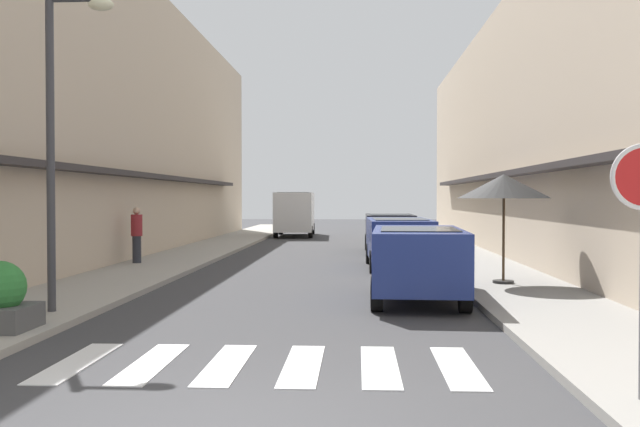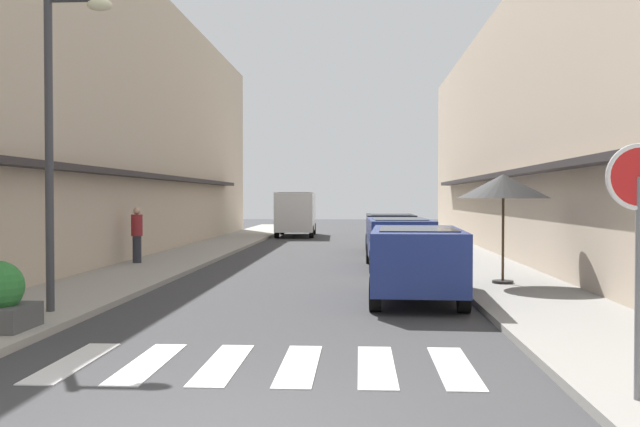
# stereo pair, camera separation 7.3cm
# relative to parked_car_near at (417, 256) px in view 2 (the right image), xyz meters

# --- Properties ---
(ground_plane) EXTENTS (90.94, 90.94, 0.00)m
(ground_plane) POSITION_rel_parked_car_near_xyz_m (-2.36, 8.50, -0.92)
(ground_plane) COLOR #38383A
(sidewalk_left) EXTENTS (2.59, 57.87, 0.12)m
(sidewalk_left) POSITION_rel_parked_car_near_xyz_m (-7.07, 8.50, -0.86)
(sidewalk_left) COLOR #9E998E
(sidewalk_left) RESTS_ON ground_plane
(sidewalk_right) EXTENTS (2.59, 57.87, 0.12)m
(sidewalk_right) POSITION_rel_parked_car_near_xyz_m (2.34, 8.50, -0.86)
(sidewalk_right) COLOR gray
(sidewalk_right) RESTS_ON ground_plane
(building_row_left) EXTENTS (5.50, 39.20, 9.59)m
(building_row_left) POSITION_rel_parked_car_near_xyz_m (-10.86, 9.57, 3.87)
(building_row_left) COLOR #C6B299
(building_row_left) RESTS_ON ground_plane
(building_row_right) EXTENTS (5.50, 39.20, 8.73)m
(building_row_right) POSITION_rel_parked_car_near_xyz_m (6.13, 9.57, 3.44)
(building_row_right) COLOR #C6B299
(building_row_right) RESTS_ON ground_plane
(crosswalk) EXTENTS (5.20, 2.20, 0.01)m
(crosswalk) POSITION_rel_parked_car_near_xyz_m (-2.36, -5.47, -0.91)
(crosswalk) COLOR silver
(crosswalk) RESTS_ON ground_plane
(parked_car_near) EXTENTS (1.96, 4.11, 1.47)m
(parked_car_near) POSITION_rel_parked_car_near_xyz_m (0.00, 0.00, 0.00)
(parked_car_near) COLOR navy
(parked_car_near) RESTS_ON ground_plane
(parked_car_mid) EXTENTS (1.88, 4.42, 1.47)m
(parked_car_mid) POSITION_rel_parked_car_near_xyz_m (-0.00, 6.63, 0.00)
(parked_car_mid) COLOR navy
(parked_car_mid) RESTS_ON ground_plane
(parked_car_far) EXTENTS (1.81, 4.02, 1.47)m
(parked_car_far) POSITION_rel_parked_car_near_xyz_m (-0.00, 12.54, -0.00)
(parked_car_far) COLOR black
(parked_car_far) RESTS_ON ground_plane
(delivery_van) EXTENTS (2.15, 5.46, 2.37)m
(delivery_van) POSITION_rel_parked_car_near_xyz_m (-4.58, 23.77, 0.48)
(delivery_van) COLOR silver
(delivery_van) RESTS_ON ground_plane
(round_street_sign) EXTENTS (0.65, 0.07, 2.48)m
(round_street_sign) POSITION_rel_parked_car_near_xyz_m (1.55, -7.16, 1.10)
(round_street_sign) COLOR slate
(round_street_sign) RESTS_ON sidewalk_right
(street_lamp) EXTENTS (1.19, 0.28, 5.49)m
(street_lamp) POSITION_rel_parked_car_near_xyz_m (-6.28, -2.29, 2.54)
(street_lamp) COLOR #38383D
(street_lamp) RESTS_ON sidewalk_left
(cafe_umbrella) EXTENTS (2.10, 2.10, 2.49)m
(cafe_umbrella) POSITION_rel_parked_car_near_xyz_m (2.13, 2.18, 1.40)
(cafe_umbrella) COLOR #262626
(cafe_umbrella) RESTS_ON sidewalk_right
(pedestrian_walking_near) EXTENTS (0.34, 0.34, 1.67)m
(pedestrian_walking_near) POSITION_rel_parked_car_near_xyz_m (-7.83, 6.68, 0.08)
(pedestrian_walking_near) COLOR #282B33
(pedestrian_walking_near) RESTS_ON sidewalk_left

